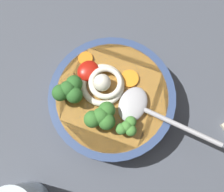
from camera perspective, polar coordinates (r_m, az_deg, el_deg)
table_slab at (r=51.75cm, az=0.06°, el=-4.10°), size 94.79×94.79×3.62cm
soup_bowl at (r=47.59cm, az=-0.00°, el=-0.80°), size 21.00×21.00×5.51cm
noodle_pile at (r=44.55cm, az=-1.82°, el=2.54°), size 7.95×7.79×3.19cm
soup_spoon at (r=43.97cm, az=5.98°, el=-2.48°), size 8.32×17.44×1.60cm
chili_sauce_dollop at (r=45.55cm, az=-4.95°, el=5.19°), size 3.75×3.37×1.69cm
broccoli_floret_far at (r=43.12cm, az=-8.82°, el=1.20°), size 5.15×4.43×4.07cm
broccoli_floret_beside_chili at (r=42.33cm, az=3.15°, el=-6.42°), size 3.50×3.01×2.77cm
broccoli_floret_near_spoon at (r=41.73cm, az=-2.22°, el=-4.23°), size 5.15×4.43×4.07cm
carrot_slice_extra_b at (r=45.68cm, az=3.63°, el=3.61°), size 2.99×2.99×0.48cm
carrot_slice_left at (r=46.99cm, az=-5.49°, el=7.67°), size 2.42×2.42×0.50cm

